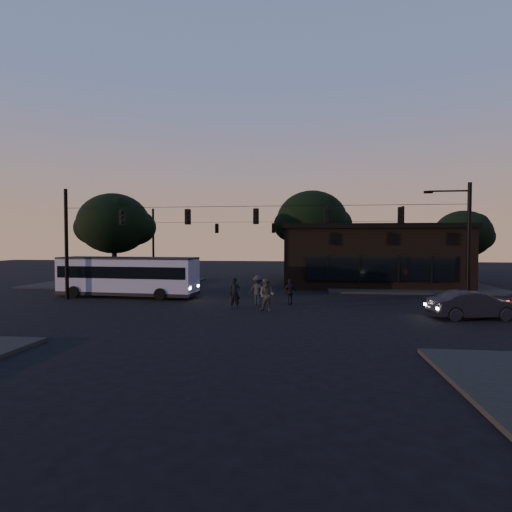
# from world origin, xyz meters

# --- Properties ---
(ground) EXTENTS (120.00, 120.00, 0.00)m
(ground) POSITION_xyz_m (0.00, 0.00, 0.00)
(ground) COLOR black
(ground) RESTS_ON ground
(sidewalk_far_right) EXTENTS (14.00, 10.00, 0.15)m
(sidewalk_far_right) POSITION_xyz_m (12.00, 14.00, 0.07)
(sidewalk_far_right) COLOR black
(sidewalk_far_right) RESTS_ON ground
(sidewalk_far_left) EXTENTS (14.00, 10.00, 0.15)m
(sidewalk_far_left) POSITION_xyz_m (-14.00, 14.00, 0.07)
(sidewalk_far_left) COLOR black
(sidewalk_far_left) RESTS_ON ground
(building) EXTENTS (15.40, 10.41, 5.40)m
(building) POSITION_xyz_m (9.00, 15.97, 2.71)
(building) COLOR black
(building) RESTS_ON ground
(tree_behind) EXTENTS (7.60, 7.60, 9.43)m
(tree_behind) POSITION_xyz_m (4.00, 22.00, 6.19)
(tree_behind) COLOR black
(tree_behind) RESTS_ON ground
(tree_right) EXTENTS (5.20, 5.20, 6.86)m
(tree_right) POSITION_xyz_m (18.00, 18.00, 4.63)
(tree_right) COLOR black
(tree_right) RESTS_ON ground
(tree_left) EXTENTS (6.40, 6.40, 8.30)m
(tree_left) POSITION_xyz_m (-14.00, 13.00, 5.57)
(tree_left) COLOR black
(tree_left) RESTS_ON ground
(signal_rig_near) EXTENTS (26.24, 0.30, 7.50)m
(signal_rig_near) POSITION_xyz_m (0.00, 4.00, 4.45)
(signal_rig_near) COLOR black
(signal_rig_near) RESTS_ON ground
(signal_rig_far) EXTENTS (26.24, 0.30, 7.50)m
(signal_rig_far) POSITION_xyz_m (0.00, 20.00, 4.20)
(signal_rig_far) COLOR black
(signal_rig_far) RESTS_ON ground
(bus) EXTENTS (10.20, 3.12, 2.82)m
(bus) POSITION_xyz_m (-9.37, 5.53, 1.59)
(bus) COLOR #858BA9
(bus) RESTS_ON ground
(car) EXTENTS (4.50, 2.16, 1.42)m
(car) POSITION_xyz_m (11.61, -0.23, 0.71)
(car) COLOR black
(car) RESTS_ON ground
(pedestrian_a) EXTENTS (0.75, 0.58, 1.84)m
(pedestrian_a) POSITION_xyz_m (-0.94, 1.30, 0.92)
(pedestrian_a) COLOR black
(pedestrian_a) RESTS_ON ground
(pedestrian_b) EXTENTS (1.08, 0.95, 1.86)m
(pedestrian_b) POSITION_xyz_m (0.98, 0.72, 0.93)
(pedestrian_b) COLOR #3B3B36
(pedestrian_b) RESTS_ON ground
(pedestrian_c) EXTENTS (1.00, 0.78, 1.59)m
(pedestrian_c) POSITION_xyz_m (2.21, 3.30, 0.79)
(pedestrian_c) COLOR black
(pedestrian_c) RESTS_ON ground
(pedestrian_d) EXTENTS (1.35, 1.04, 1.84)m
(pedestrian_d) POSITION_xyz_m (0.22, 2.97, 0.92)
(pedestrian_d) COLOR black
(pedestrian_d) RESTS_ON ground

